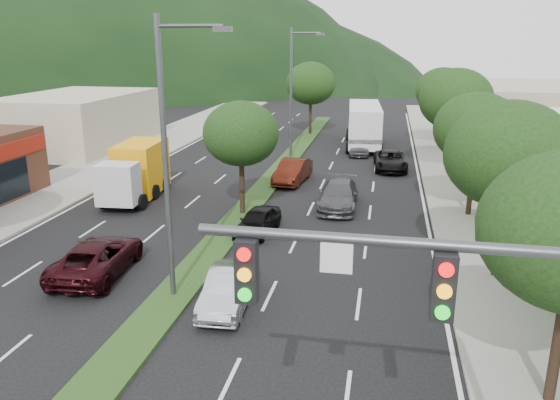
% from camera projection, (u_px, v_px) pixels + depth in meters
% --- Properties ---
extents(sidewalk_right, '(5.00, 90.00, 0.15)m').
position_uv_depth(sidewalk_right, '(466.00, 191.00, 33.96)').
color(sidewalk_right, gray).
rests_on(sidewalk_right, ground).
extents(sidewalk_left, '(6.00, 90.00, 0.15)m').
position_uv_depth(sidewalk_left, '(91.00, 172.00, 38.67)').
color(sidewalk_left, gray).
rests_on(sidewalk_left, ground).
extents(median, '(1.60, 56.00, 0.12)m').
position_uv_depth(median, '(278.00, 171.00, 39.09)').
color(median, '#1E3D16').
rests_on(median, ground).
extents(traffic_signal, '(6.12, 0.40, 7.00)m').
position_uv_depth(traffic_signal, '(480.00, 350.00, 8.33)').
color(traffic_signal, '#47494C').
rests_on(traffic_signal, ground).
extents(bldg_left_far, '(9.00, 14.00, 4.60)m').
position_uv_depth(bldg_left_far, '(79.00, 121.00, 47.60)').
color(bldg_left_far, '#BFB198').
rests_on(bldg_left_far, ground).
extents(bldg_right_far, '(10.00, 16.00, 5.20)m').
position_uv_depth(bldg_right_far, '(522.00, 113.00, 49.81)').
color(bldg_right_far, '#BFB198').
rests_on(bldg_right_far, ground).
extents(hill_far, '(176.00, 132.00, 82.00)m').
position_uv_depth(hill_far, '(19.00, 78.00, 131.00)').
color(hill_far, black).
rests_on(hill_far, ground).
extents(tree_r_b, '(4.80, 4.80, 6.94)m').
position_uv_depth(tree_r_b, '(509.00, 155.00, 20.41)').
color(tree_r_b, black).
rests_on(tree_r_b, sidewalk_right).
extents(tree_r_c, '(4.40, 4.40, 6.48)m').
position_uv_depth(tree_r_c, '(477.00, 129.00, 28.01)').
color(tree_r_c, black).
rests_on(tree_r_c, sidewalk_right).
extents(tree_r_d, '(5.00, 5.00, 7.17)m').
position_uv_depth(tree_r_d, '(456.00, 100.00, 37.29)').
color(tree_r_d, black).
rests_on(tree_r_d, sidewalk_right).
extents(tree_r_e, '(4.60, 4.60, 6.71)m').
position_uv_depth(tree_r_e, '(443.00, 91.00, 46.78)').
color(tree_r_e, black).
rests_on(tree_r_e, sidewalk_right).
extents(tree_med_near, '(4.00, 4.00, 6.02)m').
position_uv_depth(tree_med_near, '(241.00, 134.00, 28.44)').
color(tree_med_near, black).
rests_on(tree_med_near, median).
extents(tree_med_far, '(4.80, 4.80, 6.94)m').
position_uv_depth(tree_med_far, '(311.00, 83.00, 52.72)').
color(tree_med_far, black).
rests_on(tree_med_far, median).
extents(streetlight_near, '(2.60, 0.25, 10.00)m').
position_uv_depth(streetlight_near, '(170.00, 149.00, 18.67)').
color(streetlight_near, '#47494C').
rests_on(streetlight_near, ground).
extents(streetlight_mid, '(2.60, 0.25, 10.00)m').
position_uv_depth(streetlight_mid, '(294.00, 87.00, 42.18)').
color(streetlight_mid, '#47494C').
rests_on(streetlight_mid, ground).
extents(sedan_silver, '(1.64, 4.16, 1.35)m').
position_uv_depth(sedan_silver, '(229.00, 288.00, 19.41)').
color(sedan_silver, '#B5B8BE').
rests_on(sedan_silver, ground).
extents(suv_maroon, '(2.82, 5.39, 1.45)m').
position_uv_depth(suv_maroon, '(98.00, 257.00, 22.04)').
color(suv_maroon, black).
rests_on(suv_maroon, ground).
extents(car_queue_a, '(1.97, 3.87, 1.26)m').
position_uv_depth(car_queue_a, '(258.00, 221.00, 26.68)').
color(car_queue_a, black).
rests_on(car_queue_a, ground).
extents(car_queue_b, '(2.13, 5.13, 1.48)m').
position_uv_depth(car_queue_b, '(339.00, 195.00, 30.70)').
color(car_queue_b, '#47474C').
rests_on(car_queue_b, ground).
extents(car_queue_c, '(2.10, 4.76, 1.52)m').
position_uv_depth(car_queue_c, '(293.00, 171.00, 36.05)').
color(car_queue_c, '#45150B').
rests_on(car_queue_c, ground).
extents(car_queue_d, '(2.55, 5.02, 1.36)m').
position_uv_depth(car_queue_d, '(390.00, 161.00, 39.60)').
color(car_queue_d, black).
rests_on(car_queue_d, ground).
extents(car_queue_e, '(1.80, 4.05, 1.35)m').
position_uv_depth(car_queue_e, '(359.00, 146.00, 44.77)').
color(car_queue_e, '#55555B').
rests_on(car_queue_e, ground).
extents(box_truck, '(2.94, 6.64, 3.19)m').
position_uv_depth(box_truck, '(137.00, 173.00, 32.52)').
color(box_truck, silver).
rests_on(box_truck, ground).
extents(motorhome, '(3.57, 9.66, 3.64)m').
position_uv_depth(motorhome, '(364.00, 125.00, 47.78)').
color(motorhome, silver).
rests_on(motorhome, ground).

